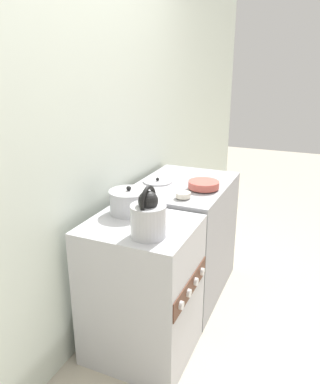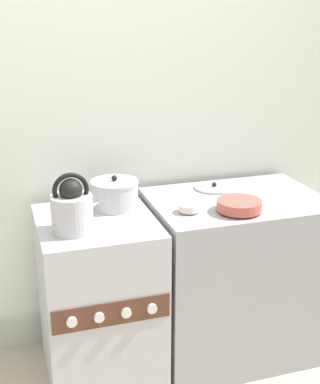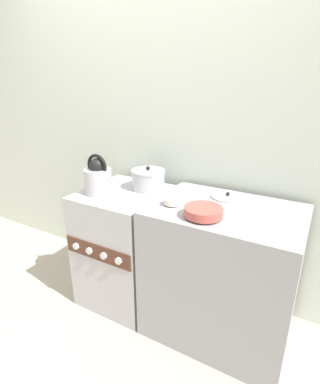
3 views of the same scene
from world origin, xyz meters
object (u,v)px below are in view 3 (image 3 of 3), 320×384
(enamel_bowl, at_px, (203,212))
(cooking_pot, at_px, (148,179))
(loose_pot_lid, at_px, (228,196))
(small_ceramic_bowl, at_px, (172,201))
(stove, at_px, (126,245))
(kettle, at_px, (98,178))

(enamel_bowl, bearing_deg, cooking_pot, 151.16)
(enamel_bowl, height_order, loose_pot_lid, enamel_bowl)
(cooking_pot, relative_size, enamel_bowl, 1.11)
(small_ceramic_bowl, bearing_deg, loose_pot_lid, 48.98)
(stove, xyz_separation_m, kettle, (-0.12, -0.10, 0.52))
(stove, distance_m, small_ceramic_bowl, 0.62)
(stove, relative_size, small_ceramic_bowl, 8.84)
(stove, bearing_deg, small_ceramic_bowl, -12.37)
(cooking_pot, xyz_separation_m, small_ceramic_bowl, (0.30, -0.22, -0.02))
(enamel_bowl, relative_size, loose_pot_lid, 1.00)
(enamel_bowl, distance_m, loose_pot_lid, 0.35)
(cooking_pot, height_order, loose_pot_lid, cooking_pot)
(cooking_pot, distance_m, small_ceramic_bowl, 0.37)
(stove, bearing_deg, kettle, -138.42)
(enamel_bowl, bearing_deg, stove, 166.33)
(stove, height_order, small_ceramic_bowl, small_ceramic_bowl)
(stove, distance_m, cooking_pot, 0.51)
(enamel_bowl, bearing_deg, loose_pot_lid, 86.03)
(kettle, relative_size, cooking_pot, 1.16)
(cooking_pot, relative_size, loose_pot_lid, 1.10)
(stove, distance_m, loose_pot_lid, 0.82)
(kettle, height_order, loose_pot_lid, kettle)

